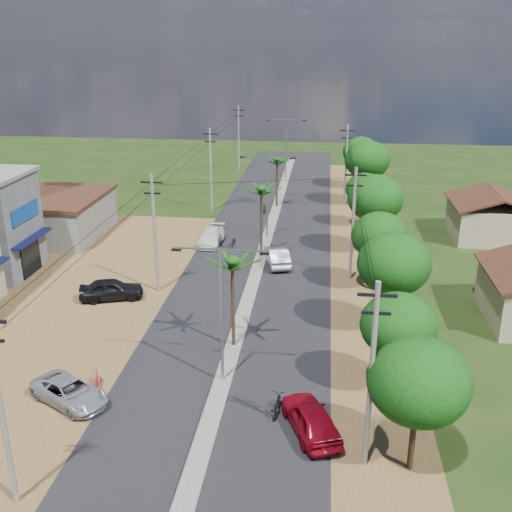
{
  "coord_description": "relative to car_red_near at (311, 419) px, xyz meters",
  "views": [
    {
      "loc": [
        5.18,
        -28.49,
        18.31
      ],
      "look_at": [
        0.42,
        12.35,
        3.0
      ],
      "focal_mm": 42.0,
      "sensor_mm": 36.0,
      "label": 1
    }
  ],
  "objects": [
    {
      "name": "ground",
      "position": [
        -5.0,
        3.93,
        -0.79
      ],
      "size": [
        160.0,
        160.0,
        0.0
      ],
      "primitive_type": "plane",
      "color": "black",
      "rests_on": "ground"
    },
    {
      "name": "road",
      "position": [
        -5.0,
        18.93,
        -0.77
      ],
      "size": [
        12.0,
        110.0,
        0.04
      ],
      "primitive_type": "cube",
      "color": "black",
      "rests_on": "ground"
    },
    {
      "name": "median",
      "position": [
        -5.0,
        21.93,
        -0.7
      ],
      "size": [
        1.0,
        90.0,
        0.18
      ],
      "primitive_type": "cube",
      "color": "#605E56",
      "rests_on": "ground"
    },
    {
      "name": "dirt_lot_west",
      "position": [
        -20.0,
        11.93,
        -0.77
      ],
      "size": [
        18.0,
        46.0,
        0.04
      ],
      "primitive_type": "cube",
      "color": "#52391C",
      "rests_on": "ground"
    },
    {
      "name": "dirt_shoulder_east",
      "position": [
        3.5,
        18.93,
        -0.78
      ],
      "size": [
        5.0,
        90.0,
        0.03
      ],
      "primitive_type": "cube",
      "color": "#52391C",
      "rests_on": "ground"
    },
    {
      "name": "low_shed",
      "position": [
        -26.0,
        27.93,
        1.17
      ],
      "size": [
        10.4,
        10.4,
        3.95
      ],
      "color": "#605E56",
      "rests_on": "ground"
    },
    {
      "name": "house_east_far",
      "position": [
        16.0,
        31.93,
        1.6
      ],
      "size": [
        7.6,
        7.5,
        4.6
      ],
      "color": "#9C846A",
      "rests_on": "ground"
    },
    {
      "name": "tree_east_a",
      "position": [
        4.5,
        -2.07,
        3.7
      ],
      "size": [
        4.4,
        4.4,
        6.37
      ],
      "color": "black",
      "rests_on": "ground"
    },
    {
      "name": "tree_east_b",
      "position": [
        4.3,
        3.93,
        3.32
      ],
      "size": [
        4.0,
        4.0,
        5.83
      ],
      "color": "black",
      "rests_on": "ground"
    },
    {
      "name": "tree_east_c",
      "position": [
        4.7,
        10.93,
        4.07
      ],
      "size": [
        4.6,
        4.6,
        6.83
      ],
      "color": "black",
      "rests_on": "ground"
    },
    {
      "name": "tree_east_d",
      "position": [
        4.4,
        17.93,
        3.55
      ],
      "size": [
        4.2,
        4.2,
        6.13
      ],
      "color": "black",
      "rests_on": "ground"
    },
    {
      "name": "tree_east_e",
      "position": [
        4.6,
        25.93,
        4.3
      ],
      "size": [
        4.8,
        4.8,
        7.14
      ],
      "color": "black",
      "rests_on": "ground"
    },
    {
      "name": "tree_east_f",
      "position": [
        4.2,
        33.93,
        3.1
      ],
      "size": [
        3.8,
        3.8,
        5.52
      ],
      "color": "black",
      "rests_on": "ground"
    },
    {
      "name": "tree_east_g",
      "position": [
        4.8,
        41.93,
        4.45
      ],
      "size": [
        5.0,
        5.0,
        7.38
      ],
      "color": "black",
      "rests_on": "ground"
    },
    {
      "name": "tree_east_h",
      "position": [
        4.5,
        49.93,
        3.85
      ],
      "size": [
        4.4,
        4.4,
        6.52
      ],
      "color": "black",
      "rests_on": "ground"
    },
    {
      "name": "palm_median_near",
      "position": [
        -5.0,
        7.93,
        4.75
      ],
      "size": [
        2.0,
        2.0,
        6.15
      ],
      "color": "black",
      "rests_on": "ground"
    },
    {
      "name": "palm_median_mid",
      "position": [
        -5.0,
        23.93,
        5.11
      ],
      "size": [
        2.0,
        2.0,
        6.55
      ],
      "color": "black",
      "rests_on": "ground"
    },
    {
      "name": "palm_median_far",
      "position": [
        -5.0,
        39.93,
        4.47
      ],
      "size": [
        2.0,
        2.0,
        5.85
      ],
      "color": "black",
      "rests_on": "ground"
    },
    {
      "name": "streetlight_near",
      "position": [
        -5.0,
        3.93,
        3.99
      ],
      "size": [
        5.1,
        0.18,
        8.0
      ],
      "color": "gray",
      "rests_on": "ground"
    },
    {
      "name": "streetlight_mid",
      "position": [
        -5.0,
        28.93,
        3.99
      ],
      "size": [
        5.1,
        0.18,
        8.0
      ],
      "color": "gray",
      "rests_on": "ground"
    },
    {
      "name": "streetlight_far",
      "position": [
        -5.0,
        53.93,
        3.99
      ],
      "size": [
        5.1,
        0.18,
        8.0
      ],
      "color": "gray",
      "rests_on": "ground"
    },
    {
      "name": "utility_pole_w_a",
      "position": [
        -12.0,
        -6.07,
        3.97
      ],
      "size": [
        1.6,
        0.24,
        9.0
      ],
      "color": "#605E56",
      "rests_on": "ground"
    },
    {
      "name": "utility_pole_w_b",
      "position": [
        -12.0,
        15.93,
        3.97
      ],
      "size": [
        1.6,
        0.24,
        9.0
      ],
      "color": "#605E56",
      "rests_on": "ground"
    },
    {
      "name": "utility_pole_w_c",
      "position": [
        -12.0,
        37.93,
        3.97
      ],
      "size": [
        1.6,
        0.24,
        9.0
      ],
      "color": "#605E56",
      "rests_on": "ground"
    },
    {
      "name": "utility_pole_w_d",
      "position": [
        -12.0,
        58.93,
        3.97
      ],
      "size": [
        1.6,
        0.24,
        9.0
      ],
      "color": "#605E56",
      "rests_on": "ground"
    },
    {
      "name": "utility_pole_e_a",
      "position": [
        2.5,
        -2.07,
        3.97
      ],
      "size": [
        1.6,
        0.24,
        9.0
      ],
      "color": "#605E56",
      "rests_on": "ground"
    },
    {
      "name": "utility_pole_e_b",
      "position": [
        2.5,
        19.93,
        3.97
      ],
      "size": [
        1.6,
        0.24,
        9.0
      ],
      "color": "#605E56",
      "rests_on": "ground"
    },
    {
      "name": "utility_pole_e_c",
      "position": [
        2.5,
        41.93,
        3.97
      ],
      "size": [
        1.6,
        0.24,
        9.0
      ],
      "color": "#605E56",
      "rests_on": "ground"
    },
    {
      "name": "car_red_near",
      "position": [
        0.0,
        0.0,
        0.0
      ],
      "size": [
        3.48,
        5.0,
        1.58
      ],
      "primitive_type": "imported",
      "rotation": [
        0.0,
        0.0,
        3.53
      ],
      "color": "maroon",
      "rests_on": "ground"
    },
    {
      "name": "car_silver_mid",
      "position": [
        -3.5,
        22.32,
        -0.03
      ],
      "size": [
        2.72,
        4.88,
        1.52
      ],
      "primitive_type": "imported",
      "rotation": [
        0.0,
        0.0,
        3.4
      ],
      "color": "gray",
      "rests_on": "ground"
    },
    {
      "name": "car_white_far",
      "position": [
        -10.0,
        26.97,
        -0.1
      ],
      "size": [
        2.07,
        4.82,
        1.38
      ],
      "primitive_type": "imported",
      "rotation": [
        0.0,
        0.0,
        -0.03
      ],
      "color": "silver",
      "rests_on": "ground"
    },
    {
      "name": "car_parked_silver",
      "position": [
        -12.67,
        1.04,
        -0.15
      ],
      "size": [
        5.05,
        4.12,
        1.28
      ],
      "primitive_type": "imported",
      "rotation": [
        0.0,
        0.0,
        1.05
      ],
      "color": "gray",
      "rests_on": "ground"
    },
    {
      "name": "car_parked_dark",
      "position": [
        -14.94,
        13.99,
        -0.01
      ],
      "size": [
        4.91,
        3.09,
        1.56
      ],
      "primitive_type": "imported",
      "rotation": [
        0.0,
        0.0,
        1.87
      ],
      "color": "black",
      "rests_on": "ground"
    },
    {
      "name": "moto_rider_east",
      "position": [
        -1.79,
        1.32,
        -0.29
      ],
      "size": [
        0.87,
        1.95,
        0.99
      ],
      "primitive_type": "imported",
      "rotation": [
        0.0,
        0.0,
        3.03
      ],
      "color": "black",
      "rests_on": "ground"
    },
    {
      "name": "moto_rider_west_a",
      "position": [
        -7.86,
        26.7,
        -0.39
      ],
      "size": [
        0.59,
        1.56,
        0.81
      ],
      "primitive_type": "imported",
      "rotation": [
        0.0,
        0.0,
        -0.03
      ],
      "color": "black",
      "rests_on": "ground"
    },
    {
      "name": "moto_rider_west_b",
      "position": [
        -6.2,
        36.96,
        -0.24
      ],
      "size": [
        0.96,
        1.89,
        1.1
      ],
      "primitive_type": "imported",
      "rotation": [
        0.0,
        0.0,
        -0.25
      ],
      "color": "black",
      "rests_on": "ground"
    },
    {
      "name": "roadside_sign",
      "position": [
        -11.78,
        2.58,
        -0.34
      ],
      "size": [
        0.41,
        1.06,
        0.91
      ],
      "rotation": [
        0.0,
        0.0,
        0.32
      ],
      "color": "#B41023",
      "rests_on": "ground"
    }
  ]
}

